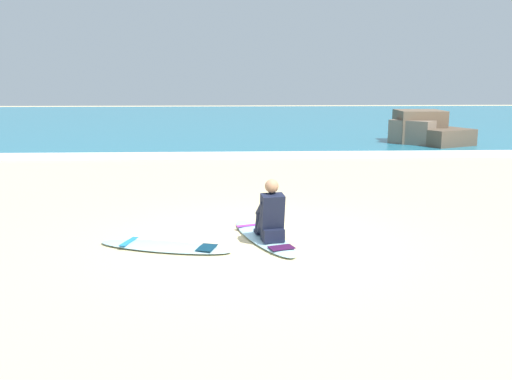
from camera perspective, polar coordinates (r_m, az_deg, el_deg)
name	(u,v)px	position (r m, az deg, el deg)	size (l,w,h in m)	color
ground_plane	(255,242)	(8.64, -0.07, -5.41)	(80.00, 80.00, 0.00)	beige
sea	(238,121)	(31.26, -1.89, 7.16)	(80.00, 28.00, 0.10)	teal
breaking_foam	(243,155)	(17.63, -1.36, 3.62)	(80.00, 0.90, 0.11)	white
surfboard_main	(264,237)	(8.78, 0.81, -4.89)	(1.19, 2.25, 0.08)	#9ED1E5
surfer_seated	(271,216)	(8.46, 1.54, -2.71)	(0.46, 0.75, 0.95)	black
surfboard_spare_near	(165,246)	(8.42, -9.41, -5.78)	(2.15, 1.09, 0.08)	#9ED1E5
rock_outcrop_distant	(424,132)	(21.37, 16.98, 5.80)	(2.96, 2.81, 1.29)	#756656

